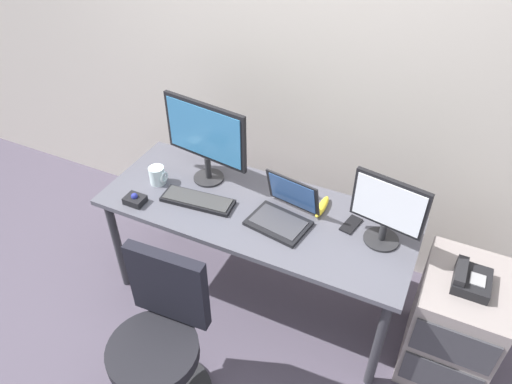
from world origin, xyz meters
The scene contains 14 objects.
ground_plane centered at (0.00, 0.00, 0.00)m, with size 8.00×8.00×0.00m, color #4C4453.
back_wall centered at (0.00, 0.69, 1.40)m, with size 6.00×0.10×2.80m, color beige.
desk centered at (0.00, 0.00, 0.65)m, with size 1.74×0.67×0.73m.
file_cabinet centered at (1.14, 0.04, 0.33)m, with size 0.42×0.53×0.65m.
desk_phone centered at (1.13, 0.02, 0.69)m, with size 0.17×0.20×0.09m.
office_chair centered at (-0.14, -0.78, 0.41)m, with size 0.52×0.52×0.91m.
monitor_main centered at (-0.37, 0.13, 1.03)m, with size 0.53×0.18×0.50m.
monitor_side centered at (0.68, 0.05, 0.94)m, with size 0.37×0.18×0.38m.
keyboard centered at (-0.32, -0.09, 0.74)m, with size 0.42×0.18×0.03m.
laptop centered at (0.17, -0.01, 0.78)m, with size 0.35×0.33×0.23m.
trackball_mouse centered at (-0.63, -0.24, 0.75)m, with size 0.11×0.09×0.07m.
coffee_mug centered at (-0.62, -0.03, 0.78)m, with size 0.10×0.09×0.11m.
cell_phone centered at (0.51, 0.10, 0.73)m, with size 0.07×0.14×0.01m, color black.
banana centered at (0.33, 0.15, 0.75)m, with size 0.19×0.04×0.04m, color yellow.
Camera 1 is at (0.85, -1.79, 2.45)m, focal length 33.53 mm.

